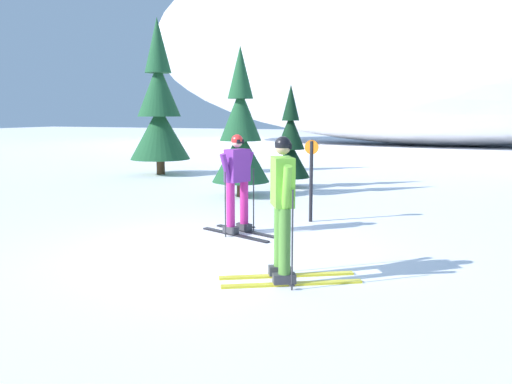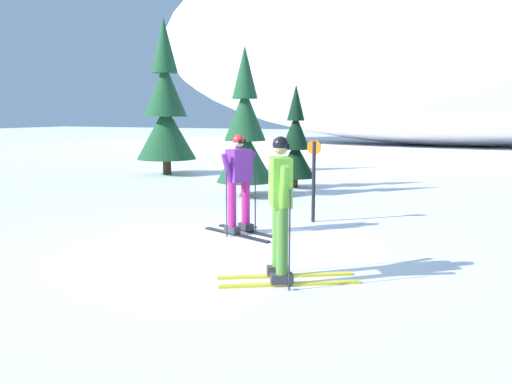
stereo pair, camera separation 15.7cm
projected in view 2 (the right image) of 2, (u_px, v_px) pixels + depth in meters
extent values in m
plane|color=white|center=(215.00, 251.00, 8.16)|extent=(120.00, 120.00, 0.00)
cube|color=gold|center=(285.00, 276.00, 6.88)|extent=(1.60, 0.97, 0.03)
cube|color=gold|center=(290.00, 284.00, 6.54)|extent=(1.60, 0.97, 0.03)
cube|color=#38383D|center=(278.00, 270.00, 6.86)|extent=(0.31, 0.26, 0.12)
cube|color=#38383D|center=(282.00, 279.00, 6.52)|extent=(0.31, 0.26, 0.12)
cylinder|color=#4C8433|center=(278.00, 235.00, 6.79)|extent=(0.15, 0.15, 0.83)
cylinder|color=#4C8433|center=(282.00, 242.00, 6.45)|extent=(0.15, 0.15, 0.83)
cube|color=#75C638|center=(280.00, 182.00, 6.51)|extent=(0.43, 0.50, 0.61)
cylinder|color=#75C638|center=(277.00, 182.00, 6.79)|extent=(0.22, 0.29, 0.58)
cylinder|color=#75C638|center=(284.00, 188.00, 6.25)|extent=(0.22, 0.29, 0.58)
sphere|color=tan|center=(281.00, 147.00, 6.45)|extent=(0.19, 0.19, 0.19)
sphere|color=black|center=(281.00, 145.00, 6.45)|extent=(0.21, 0.21, 0.21)
cube|color=black|center=(287.00, 146.00, 6.46)|extent=(0.11, 0.15, 0.07)
cylinder|color=#2D2D33|center=(280.00, 228.00, 6.97)|extent=(0.02, 0.02, 1.23)
cylinder|color=#2D2D33|center=(280.00, 268.00, 7.06)|extent=(0.07, 0.07, 0.01)
cylinder|color=#2D2D33|center=(290.00, 241.00, 6.26)|extent=(0.02, 0.02, 1.23)
cylinder|color=#2D2D33|center=(289.00, 286.00, 6.35)|extent=(0.07, 0.07, 0.01)
cube|color=black|center=(250.00, 232.00, 9.45)|extent=(1.50, 0.65, 0.03)
cube|color=black|center=(236.00, 235.00, 9.21)|extent=(1.50, 0.65, 0.03)
cube|color=#38383D|center=(246.00, 227.00, 9.51)|extent=(0.31, 0.23, 0.12)
cube|color=#38383D|center=(232.00, 230.00, 9.27)|extent=(0.31, 0.23, 0.12)
cylinder|color=#B7237A|center=(246.00, 202.00, 9.44)|extent=(0.15, 0.15, 0.78)
cylinder|color=#B7237A|center=(232.00, 205.00, 9.20)|extent=(0.15, 0.15, 0.78)
cube|color=#6B2889|center=(239.00, 165.00, 9.22)|extent=(0.38, 0.49, 0.58)
cylinder|color=#6B2889|center=(249.00, 168.00, 9.42)|extent=(0.19, 0.29, 0.58)
cylinder|color=#6B2889|center=(228.00, 170.00, 9.04)|extent=(0.19, 0.29, 0.58)
sphere|color=beige|center=(239.00, 142.00, 9.16)|extent=(0.19, 0.19, 0.19)
sphere|color=red|center=(239.00, 140.00, 9.16)|extent=(0.21, 0.21, 0.21)
cube|color=black|center=(242.00, 142.00, 9.10)|extent=(0.09, 0.15, 0.07)
cylinder|color=#2D2D33|center=(255.00, 200.00, 9.53)|extent=(0.02, 0.02, 1.14)
cylinder|color=#2D2D33|center=(255.00, 227.00, 9.60)|extent=(0.07, 0.07, 0.01)
cylinder|color=#2D2D33|center=(227.00, 205.00, 9.03)|extent=(0.02, 0.02, 1.14)
cylinder|color=#2D2D33|center=(227.00, 233.00, 9.10)|extent=(0.07, 0.07, 0.01)
cylinder|color=#47301E|center=(167.00, 164.00, 18.47)|extent=(0.29, 0.29, 0.72)
cone|color=#1E512D|center=(166.00, 133.00, 18.30)|extent=(2.07, 2.07, 1.85)
cone|color=#1E512D|center=(165.00, 89.00, 18.08)|extent=(1.49, 1.49, 1.85)
cone|color=#1E512D|center=(164.00, 45.00, 17.86)|extent=(0.91, 0.91, 1.85)
cylinder|color=#47301E|center=(245.00, 186.00, 13.54)|extent=(0.21, 0.21, 0.52)
cone|color=#1E512D|center=(245.00, 156.00, 13.42)|extent=(1.47, 1.47, 1.32)
cone|color=#1E512D|center=(245.00, 114.00, 13.27)|extent=(1.06, 1.06, 1.32)
cone|color=#1E512D|center=(245.00, 72.00, 13.11)|extent=(0.65, 0.65, 1.32)
cylinder|color=#47301E|center=(295.00, 181.00, 15.16)|extent=(0.16, 0.16, 0.40)
cone|color=black|center=(295.00, 160.00, 15.07)|extent=(1.14, 1.14, 1.02)
cone|color=black|center=(296.00, 131.00, 14.95)|extent=(0.82, 0.82, 1.02)
cone|color=black|center=(296.00, 102.00, 14.82)|extent=(0.50, 0.50, 1.02)
ellipsoid|color=white|center=(460.00, 28.00, 33.53)|extent=(43.42, 16.67, 15.01)
cylinder|color=black|center=(314.00, 182.00, 10.26)|extent=(0.07, 0.07, 1.59)
cylinder|color=orange|center=(314.00, 147.00, 10.16)|extent=(0.28, 0.02, 0.28)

